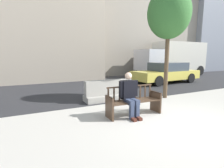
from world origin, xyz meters
TOP-DOWN VIEW (x-y plane):
  - ground_plane at (0.00, 0.00)m, footprint 200.00×200.00m
  - street_asphalt at (0.00, 8.70)m, footprint 120.00×12.00m
  - street_bench at (-0.76, 1.21)m, footprint 1.71×0.58m
  - seated_person at (-0.94, 1.15)m, footprint 0.58×0.73m
  - jersey_barrier_centre at (-0.66, 3.18)m, footprint 2.00×0.69m
  - street_tree at (1.72, 2.48)m, footprint 1.74×1.74m
  - car_taxi_near at (4.94, 5.80)m, footprint 4.86×2.09m
  - delivery_truck at (8.68, 8.95)m, footprint 6.81×2.34m

SIDE VIEW (x-z plane):
  - ground_plane at x=0.00m, z-range 0.00..0.00m
  - street_asphalt at x=0.00m, z-range 0.00..0.01m
  - jersey_barrier_centre at x=-0.66m, z-range -0.08..0.76m
  - street_bench at x=-0.76m, z-range -0.04..0.84m
  - car_taxi_near at x=4.94m, z-range 0.00..1.37m
  - seated_person at x=-0.94m, z-range 0.03..1.35m
  - delivery_truck at x=8.68m, z-range 0.16..3.21m
  - street_tree at x=1.72m, z-range 1.21..5.74m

